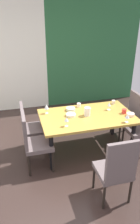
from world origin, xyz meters
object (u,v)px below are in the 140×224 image
serving_bowl_north (71,109)px  cup_right (124,111)px  cup_rear (113,102)px  wine_glass_south (109,105)px  wine_glass_near_window (46,107)px  chair_head_near (116,169)px  dining_table (87,120)px  chair_left_far (30,126)px  chair_right_far (129,113)px  wine_glass_left (66,120)px  serving_bowl_front (71,115)px  wine_glass_west (127,116)px  cup_near_shelf (79,105)px  serving_bowl_corner (130,115)px  pitcher_east (87,111)px  chair_left_near (33,140)px

serving_bowl_north → cup_right: bearing=-22.1°
cup_right → cup_rear: 0.44m
wine_glass_south → wine_glass_near_window: wine_glass_near_window is taller
chair_head_near → cup_rear: size_ratio=14.29×
dining_table → chair_left_far: 1.02m
chair_right_far → cup_rear: (-0.32, 0.09, 0.24)m
wine_glass_left → serving_bowl_front: wine_glass_left is taller
dining_table → wine_glass_west: size_ratio=11.39×
wine_glass_west → cup_near_shelf: wine_glass_west is taller
wine_glass_west → serving_bowl_corner: size_ratio=1.03×
wine_glass_south → wine_glass_west: size_ratio=0.99×
chair_left_far → wine_glass_west: bearing=66.8°
chair_right_far → cup_rear: 0.41m
cup_right → dining_table: bearing=172.8°
wine_glass_near_window → pitcher_east: 0.73m
wine_glass_near_window → serving_bowl_front: 0.46m
chair_head_near → wine_glass_left: 1.09m
cup_near_shelf → dining_table: bearing=-85.1°
serving_bowl_front → cup_near_shelf: bearing=53.3°
cup_right → chair_left_near: bearing=-174.0°
chair_head_near → chair_right_far: bearing=56.1°
serving_bowl_corner → cup_rear: (-0.06, 0.56, 0.01)m
wine_glass_near_window → serving_bowl_front: size_ratio=1.02×
chair_left_near → serving_bowl_front: 0.80m
serving_bowl_front → pitcher_east: size_ratio=1.15×
cup_rear → serving_bowl_front: bearing=-162.8°
wine_glass_south → serving_bowl_corner: bearing=-51.5°
chair_right_far → cup_near_shelf: (-1.02, 0.14, 0.24)m
dining_table → cup_right: (0.67, -0.08, 0.12)m
dining_table → wine_glass_south: bearing=14.7°
wine_glass_west → cup_rear: bearing=81.7°
dining_table → wine_glass_near_window: wine_glass_near_window is taller
serving_bowl_corner → wine_glass_near_window: bearing=161.2°
chair_right_far → pitcher_east: (-0.98, -0.25, 0.28)m
dining_table → wine_glass_west: bearing=-35.8°
cup_near_shelf → pitcher_east: (0.04, -0.39, 0.04)m
wine_glass_near_window → pitcher_east: bearing=-21.5°
cup_right → chair_right_far: bearing=47.3°
wine_glass_left → chair_left_far: bearing=135.6°
chair_left_far → dining_table: bearing=75.3°
chair_head_near → cup_near_shelf: 1.64m
wine_glass_west → dining_table: bearing=144.2°
chair_left_near → chair_right_far: (1.97, 0.52, -0.02)m
wine_glass_near_window → cup_right: wine_glass_near_window is taller
wine_glass_west → serving_bowl_front: 0.96m
wine_glass_west → cup_near_shelf: bearing=126.5°
cup_right → serving_bowl_north: bearing=157.9°
wine_glass_south → wine_glass_near_window: bearing=172.6°
chair_head_near → chair_right_far: (1.00, 1.49, -0.03)m
dining_table → cup_right: 0.68m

